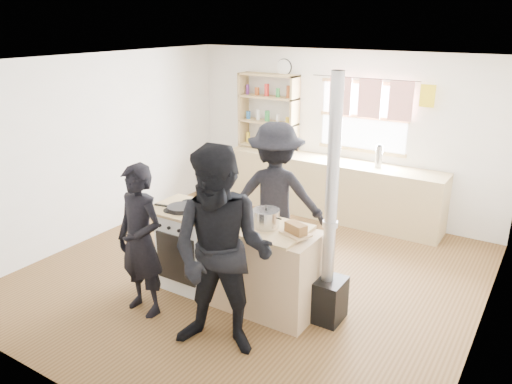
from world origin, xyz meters
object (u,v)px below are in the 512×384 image
(cooking_island, at_px, (237,260))
(flue_heater, at_px, (328,260))
(thermos, at_px, (379,157))
(stockpot_counter, at_px, (266,218))
(bread_board, at_px, (296,230))
(person_near_right, at_px, (222,254))
(roast_tray, at_px, (223,216))
(stockpot_stove, at_px, (219,200))
(skillet_greens, at_px, (181,208))
(person_far, at_px, (276,197))
(person_near_left, at_px, (140,241))

(cooking_island, bearing_deg, flue_heater, 8.97)
(thermos, bearing_deg, stockpot_counter, -94.36)
(stockpot_counter, height_order, bread_board, stockpot_counter)
(person_near_right, bearing_deg, stockpot_counter, 76.35)
(roast_tray, relative_size, flue_heater, 0.17)
(stockpot_stove, bearing_deg, skillet_greens, -134.50)
(cooking_island, height_order, person_near_right, person_near_right)
(cooking_island, xyz_separation_m, stockpot_counter, (0.36, 0.01, 0.56))
(bread_board, bearing_deg, cooking_island, 179.82)
(person_near_right, height_order, person_far, person_near_right)
(roast_tray, bearing_deg, stockpot_counter, 7.64)
(flue_heater, bearing_deg, stockpot_stove, 177.73)
(skillet_greens, bearing_deg, thermos, 66.64)
(stockpot_stove, bearing_deg, stockpot_counter, -15.11)
(person_near_left, bearing_deg, person_near_right, -0.30)
(skillet_greens, distance_m, bread_board, 1.38)
(thermos, relative_size, bread_board, 0.96)
(thermos, height_order, person_near_right, person_near_right)
(roast_tray, xyz_separation_m, stockpot_stove, (-0.24, 0.26, 0.05))
(stockpot_counter, distance_m, person_near_right, 0.81)
(skillet_greens, relative_size, stockpot_stove, 1.49)
(roast_tray, height_order, person_near_right, person_near_right)
(person_near_right, xyz_separation_m, person_far, (-0.44, 1.70, -0.07))
(roast_tray, bearing_deg, flue_heater, 10.51)
(stockpot_stove, bearing_deg, thermos, 69.87)
(skillet_greens, distance_m, person_near_right, 1.27)
(bread_board, relative_size, person_near_left, 0.21)
(bread_board, distance_m, person_far, 1.18)
(person_near_left, bearing_deg, skillet_greens, 92.22)
(stockpot_stove, distance_m, stockpot_counter, 0.75)
(skillet_greens, relative_size, stockpot_counter, 1.30)
(cooking_island, bearing_deg, roast_tray, -158.36)
(flue_heater, distance_m, person_near_right, 1.17)
(cooking_island, relative_size, flue_heater, 0.79)
(thermos, bearing_deg, cooking_island, -101.59)
(thermos, relative_size, roast_tray, 0.76)
(stockpot_counter, bearing_deg, person_near_right, -87.82)
(skillet_greens, xyz_separation_m, stockpot_stove, (0.30, 0.30, 0.06))
(thermos, xyz_separation_m, cooking_island, (-0.57, -2.77, -0.59))
(skillet_greens, xyz_separation_m, bread_board, (1.37, 0.09, 0.02))
(cooking_island, height_order, person_far, person_far)
(cooking_island, relative_size, person_far, 1.09)
(stockpot_stove, xyz_separation_m, person_far, (0.32, 0.69, -0.11))
(stockpot_stove, xyz_separation_m, stockpot_counter, (0.73, -0.20, 0.01))
(flue_heater, bearing_deg, person_near_left, -152.63)
(cooking_island, bearing_deg, stockpot_stove, 150.40)
(flue_heater, bearing_deg, person_far, 144.23)
(skillet_greens, xyz_separation_m, flue_heater, (1.66, 0.25, -0.30))
(cooking_island, distance_m, person_near_left, 1.05)
(stockpot_stove, distance_m, flue_heater, 1.41)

